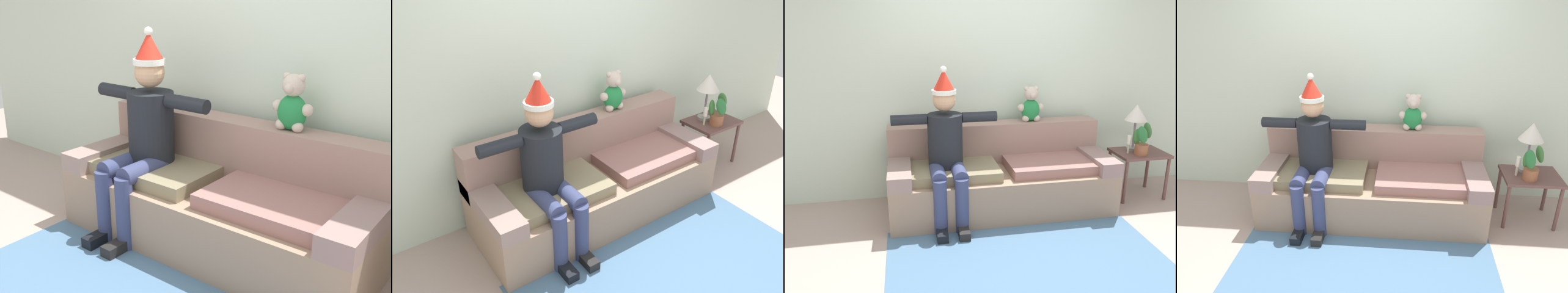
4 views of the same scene
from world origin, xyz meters
TOP-DOWN VIEW (x-y plane):
  - back_wall at (0.00, 1.55)m, footprint 7.00×0.10m
  - couch at (0.00, 1.05)m, footprint 2.27×0.86m
  - person_seated at (-0.57, 0.88)m, footprint 1.02×0.77m
  - teddy_bear at (0.40, 1.30)m, footprint 0.29×0.17m

SIDE VIEW (x-z plane):
  - couch at x=0.00m, z-range -0.10..0.77m
  - person_seated at x=-0.57m, z-range 0.01..1.52m
  - teddy_bear at x=0.40m, z-range 0.85..1.23m
  - back_wall at x=0.00m, z-range 0.00..2.70m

